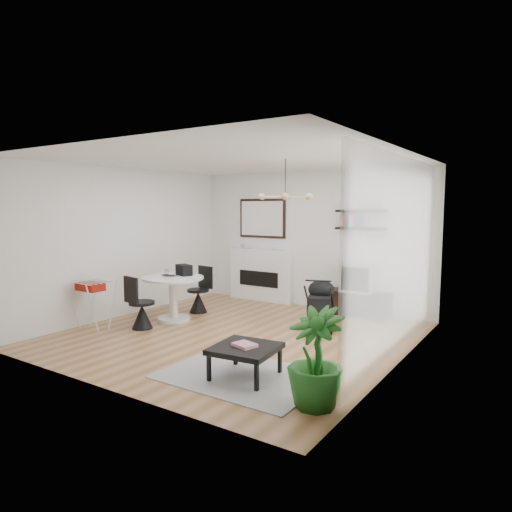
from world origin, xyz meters
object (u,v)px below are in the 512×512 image
Objects in this scene: tv_console at (357,303)px; stroller at (320,306)px; drying_rack at (93,304)px; potted_plant at (316,358)px; crt_tv at (360,277)px; dining_table at (173,292)px; fireplace at (261,269)px; coffee_table at (245,350)px.

stroller is (-0.16, -1.21, 0.16)m from tv_console.
potted_plant is at bearing -7.52° from drying_rack.
crt_tv reaches higher than drying_rack.
potted_plant is (3.62, -1.78, -0.00)m from dining_table.
fireplace reaches higher than potted_plant.
coffee_table is at bearing -5.77° from drying_rack.
tv_console is at bearing 175.89° from crt_tv.
fireplace is 2.32m from dining_table.
tv_console is 1.13× the size of dining_table.
crt_tv reaches higher than stroller.
fireplace is 1.79× the size of tv_console.
fireplace is 2.26m from tv_console.
potted_plant is at bearing -14.15° from coffee_table.
stroller is 1.13× the size of coffee_table.
fireplace is 2.03× the size of dining_table.
crt_tv is at bearing -4.11° from tv_console.
drying_rack is (-0.73, -1.12, -0.10)m from dining_table.
drying_rack is at bearing -135.26° from tv_console.
fireplace reaches higher than dining_table.
stroller is 2.97m from potted_plant.
coffee_table is at bearing -59.57° from fireplace.
tv_console is 4.63m from drying_rack.
crt_tv is at bearing 89.72° from coffee_table.
stroller is (-0.21, -1.21, -0.33)m from crt_tv.
tv_console is at bearing 105.19° from potted_plant.
dining_table reaches higher than coffee_table.
tv_console is 0.49m from crt_tv.
tv_console is 1.24m from stroller.
crt_tv is 4.66m from drying_rack.
fireplace is 2.72× the size of drying_rack.
crt_tv is at bearing 60.47° from stroller.
drying_rack is 0.89× the size of stroller.
drying_rack is at bearing 173.09° from coffee_table.
fireplace is at bearing 120.43° from coffee_table.
coffee_table is (-0.02, -3.65, -0.37)m from crt_tv.
fireplace is at bearing 176.26° from tv_console.
fireplace is 3.59× the size of crt_tv.
dining_table is at bearing -98.83° from fireplace.
coffee_table is (0.19, -2.44, -0.04)m from stroller.
potted_plant is (3.27, -4.06, -0.18)m from fireplace.
fireplace is 2.47m from stroller.
potted_plant is (1.23, -2.70, 0.13)m from stroller.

